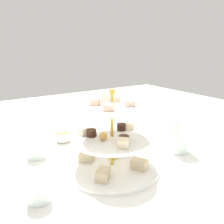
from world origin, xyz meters
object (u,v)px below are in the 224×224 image
teacup_with_saucer (63,136)px  butter_knife_right (114,131)px  tiered_serving_stand (112,144)px  water_glass_tall_right (180,136)px  water_glass_short_left (36,148)px  water_glass_mid_back (39,186)px

teacup_with_saucer → butter_knife_right: bearing=-94.1°
tiered_serving_stand → butter_knife_right: bearing=-35.1°
teacup_with_saucer → tiered_serving_stand: bearing=-169.2°
water_glass_tall_right → water_glass_short_left: water_glass_tall_right is taller
tiered_serving_stand → water_glass_tall_right: 0.27m
tiered_serving_stand → teacup_with_saucer: 0.29m
water_glass_short_left → tiered_serving_stand: bearing=-138.1°
teacup_with_saucer → butter_knife_right: size_ratio=0.53×
tiered_serving_stand → water_glass_short_left: tiered_serving_stand is taller
tiered_serving_stand → water_glass_mid_back: 0.25m
water_glass_tall_right → teacup_with_saucer: 0.46m
tiered_serving_stand → butter_knife_right: tiered_serving_stand is taller
water_glass_short_left → teacup_with_saucer: bearing=-58.6°
water_glass_tall_right → water_glass_short_left: bearing=61.9°
tiered_serving_stand → water_glass_mid_back: size_ratio=3.79×
tiered_serving_stand → teacup_with_saucer: (0.28, 0.05, -0.06)m
water_glass_short_left → water_glass_mid_back: bearing=166.0°
water_glass_short_left → butter_knife_right: size_ratio=0.42×
water_glass_tall_right → water_glass_mid_back: size_ratio=1.56×
water_glass_mid_back → water_glass_tall_right: bearing=-89.9°
water_glass_mid_back → tiered_serving_stand: bearing=-80.7°
tiered_serving_stand → water_glass_short_left: size_ratio=4.24×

